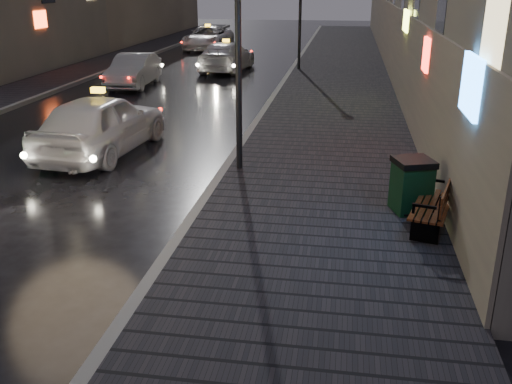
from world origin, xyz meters
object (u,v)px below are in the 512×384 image
trash_bin (412,185)px  car_left_mid (134,70)px  taxi_mid (226,57)px  taxi_far (208,38)px  lamp_near (238,20)px  bench (436,204)px  taxi_near (101,124)px

trash_bin → car_left_mid: (-10.30, 12.94, -0.01)m
taxi_mid → taxi_far: bearing=-67.0°
lamp_near → trash_bin: (3.70, -2.10, -2.81)m
lamp_near → bench: lamp_near is taller
taxi_near → taxi_mid: 14.63m
taxi_near → trash_bin: bearing=162.1°
lamp_near → trash_bin: size_ratio=5.10×
trash_bin → taxi_far: size_ratio=0.20×
trash_bin → lamp_near: bearing=131.9°
taxi_near → taxi_mid: taxi_near is taller
taxi_near → bench: bearing=158.7°
car_left_mid → bench: bearing=-55.7°
taxi_near → taxi_far: (-2.83, 23.58, -0.07)m
bench → car_left_mid: car_left_mid is taller
car_left_mid → taxi_mid: 5.73m
car_left_mid → taxi_mid: taxi_mid is taller
lamp_near → taxi_mid: size_ratio=1.08×
lamp_near → taxi_near: 4.81m
lamp_near → taxi_near: bearing=164.3°
taxi_far → taxi_mid: bearing=-68.7°
lamp_near → taxi_near: (-3.84, 1.08, -2.69)m
trash_bin → taxi_near: taxi_near is taller
taxi_mid → taxi_near: bearing=93.0°
lamp_near → car_left_mid: size_ratio=1.30×
bench → lamp_near: bearing=160.5°
taxi_far → taxi_near: bearing=-80.8°
trash_bin → taxi_far: 28.70m
taxi_near → car_left_mid: (-2.76, 9.76, -0.13)m
bench → trash_bin: 0.81m
lamp_near → taxi_far: (-6.67, 24.66, -2.76)m
bench → taxi_mid: bearing=127.7°
bench → taxi_near: 8.82m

